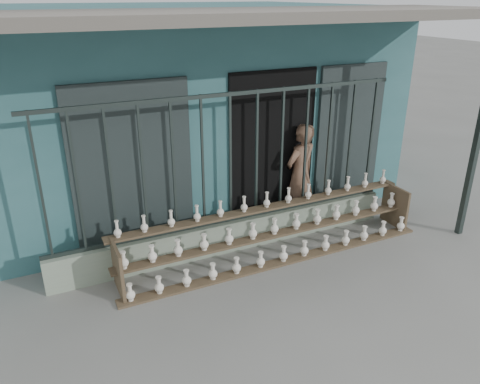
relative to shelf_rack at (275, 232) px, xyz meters
name	(u,v)px	position (x,y,z in m)	size (l,w,h in m)	color
ground	(275,297)	(-0.48, -0.88, -0.36)	(60.00, 60.00, 0.00)	slate
workshop_building	(165,98)	(-0.48, 3.35, 1.26)	(7.40, 6.60, 3.21)	#306165
parapet_wall	(231,235)	(-0.48, 0.42, -0.14)	(5.00, 0.20, 0.45)	gray
security_fence	(230,160)	(-0.48, 0.42, 0.99)	(5.00, 0.04, 1.80)	#283330
shelf_rack	(275,232)	(0.00, 0.00, 0.00)	(4.50, 0.68, 0.85)	brown
elderly_woman	(300,175)	(0.84, 0.75, 0.44)	(0.59, 0.39, 1.61)	brown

